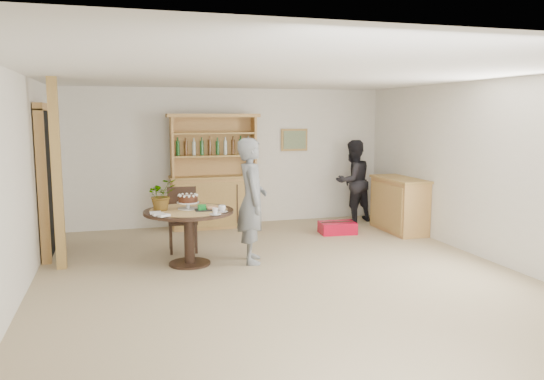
{
  "coord_description": "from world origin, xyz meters",
  "views": [
    {
      "loc": [
        -1.92,
        -6.11,
        2.01
      ],
      "look_at": [
        -0.02,
        0.43,
        1.05
      ],
      "focal_mm": 35.0,
      "sensor_mm": 36.0,
      "label": 1
    }
  ],
  "objects": [
    {
      "name": "ground",
      "position": [
        0.0,
        0.0,
        0.0
      ],
      "size": [
        7.0,
        7.0,
        0.0
      ],
      "primitive_type": "plane",
      "color": "tan",
      "rests_on": "ground"
    },
    {
      "name": "room_shell",
      "position": [
        0.0,
        0.01,
        1.74
      ],
      "size": [
        6.04,
        7.04,
        2.52
      ],
      "color": "white",
      "rests_on": "ground"
    },
    {
      "name": "doorway",
      "position": [
        -2.93,
        2.0,
        1.11
      ],
      "size": [
        0.13,
        1.1,
        2.18
      ],
      "color": "black",
      "rests_on": "ground"
    },
    {
      "name": "pine_post",
      "position": [
        -2.7,
        1.2,
        1.25
      ],
      "size": [
        0.12,
        0.12,
        2.5
      ],
      "primitive_type": "cube",
      "color": "tan",
      "rests_on": "ground"
    },
    {
      "name": "hutch",
      "position": [
        -0.3,
        3.24,
        0.69
      ],
      "size": [
        1.62,
        0.54,
        2.04
      ],
      "color": "tan",
      "rests_on": "ground"
    },
    {
      "name": "sideboard",
      "position": [
        2.74,
        2.0,
        0.47
      ],
      "size": [
        0.54,
        1.26,
        0.94
      ],
      "color": "tan",
      "rests_on": "ground"
    },
    {
      "name": "dining_table",
      "position": [
        -1.05,
        0.92,
        0.6
      ],
      "size": [
        1.2,
        1.2,
        0.76
      ],
      "color": "black",
      "rests_on": "ground"
    },
    {
      "name": "dining_chair",
      "position": [
        -1.04,
        1.75,
        0.54
      ],
      "size": [
        0.45,
        0.45,
        0.95
      ],
      "rotation": [
        0.0,
        0.0,
        -0.06
      ],
      "color": "black",
      "rests_on": "ground"
    },
    {
      "name": "birthday_cake",
      "position": [
        -1.05,
        0.97,
        0.88
      ],
      "size": [
        0.3,
        0.3,
        0.2
      ],
      "color": "white",
      "rests_on": "dining_table"
    },
    {
      "name": "flower_vase",
      "position": [
        -1.4,
        0.97,
        0.97
      ],
      "size": [
        0.47,
        0.44,
        0.42
      ],
      "primitive_type": "imported",
      "rotation": [
        0.0,
        0.0,
        0.35
      ],
      "color": "#3F7233",
      "rests_on": "dining_table"
    },
    {
      "name": "gift_tray",
      "position": [
        -0.83,
        0.79,
        0.79
      ],
      "size": [
        0.3,
        0.2,
        0.08
      ],
      "color": "black",
      "rests_on": "dining_table"
    },
    {
      "name": "coffee_cup_a",
      "position": [
        -0.65,
        0.64,
        0.8
      ],
      "size": [
        0.15,
        0.15,
        0.09
      ],
      "color": "white",
      "rests_on": "dining_table"
    },
    {
      "name": "coffee_cup_b",
      "position": [
        -0.77,
        0.47,
        0.79
      ],
      "size": [
        0.15,
        0.15,
        0.08
      ],
      "color": "white",
      "rests_on": "dining_table"
    },
    {
      "name": "napkins",
      "position": [
        -1.46,
        0.6,
        0.77
      ],
      "size": [
        0.24,
        0.33,
        0.03
      ],
      "color": "white",
      "rests_on": "dining_table"
    },
    {
      "name": "teen_boy",
      "position": [
        -0.2,
        0.82,
        0.86
      ],
      "size": [
        0.51,
        0.69,
        1.71
      ],
      "primitive_type": "imported",
      "rotation": [
        0.0,
        0.0,
        1.4
      ],
      "color": "slate",
      "rests_on": "ground"
    },
    {
      "name": "adult_person",
      "position": [
        2.32,
        3.0,
        0.78
      ],
      "size": [
        0.89,
        0.78,
        1.55
      ],
      "primitive_type": "imported",
      "rotation": [
        0.0,
        0.0,
        3.43
      ],
      "color": "black",
      "rests_on": "ground"
    },
    {
      "name": "red_suitcase",
      "position": [
        1.64,
        2.12,
        0.1
      ],
      "size": [
        0.63,
        0.45,
        0.21
      ],
      "rotation": [
        0.0,
        0.0,
        -0.09
      ],
      "color": "red",
      "rests_on": "ground"
    }
  ]
}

